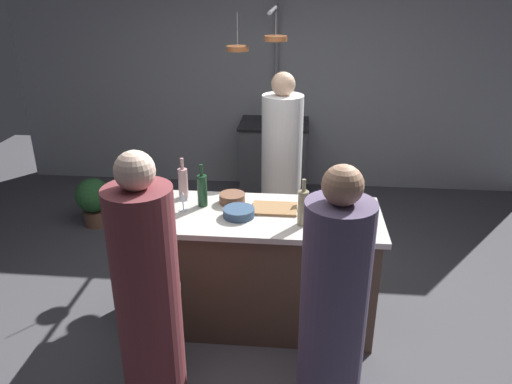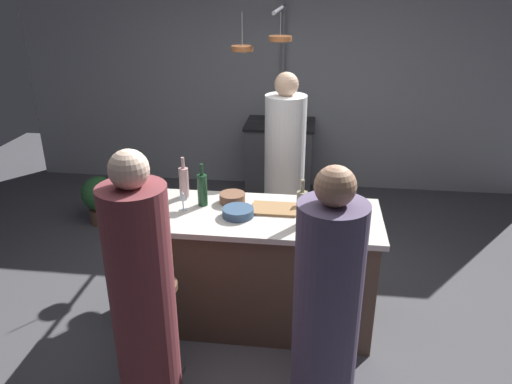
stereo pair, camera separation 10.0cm
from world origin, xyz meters
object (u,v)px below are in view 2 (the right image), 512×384
pepper_mill (361,219)px  stove_range (280,159)px  wine_glass_near_right_guest (303,193)px  wine_glass_near_left_guest (146,207)px  chef (284,175)px  mixing_bowl_steel (337,208)px  mixing_bowl_wooden (232,198)px  bar_stool_left (160,324)px  guest_right (326,325)px  wine_bottle_white (302,208)px  wine_glass_by_chef (182,196)px  guest_left (144,306)px  bar_stool_right (325,337)px  potted_plant (99,197)px  wine_bottle_green (202,189)px  mixing_bowl_blue (238,212)px  cutting_board (274,209)px  wine_bottle_rose (184,182)px

pepper_mill → stove_range: bearing=105.2°
wine_glass_near_right_guest → wine_glass_near_left_guest: bearing=-160.9°
chef → mixing_bowl_steel: 1.05m
stove_range → mixing_bowl_wooden: 2.34m
mixing_bowl_steel → bar_stool_left: bearing=-146.9°
guest_right → mixing_bowl_steel: size_ratio=9.13×
wine_bottle_white → wine_glass_by_chef: 0.86m
guest_left → pepper_mill: guest_left is taller
guest_right → bar_stool_left: (-1.04, 0.38, -0.39)m
wine_glass_near_left_guest → stove_range: bearing=75.2°
wine_glass_by_chef → mixing_bowl_wooden: 0.38m
bar_stool_right → stove_range: bearing=99.7°
potted_plant → chef: bearing=-10.7°
chef → mixing_bowl_wooden: bearing=-110.1°
stove_range → wine_bottle_green: wine_bottle_green is taller
wine_bottle_green → mixing_bowl_steel: wine_bottle_green is taller
guest_left → wine_glass_by_chef: bearing=91.5°
guest_right → wine_glass_near_right_guest: guest_right is taller
chef → wine_glass_by_chef: (-0.65, -1.06, 0.21)m
potted_plant → wine_glass_near_right_guest: wine_glass_near_right_guest is taller
bar_stool_right → wine_glass_by_chef: bearing=149.3°
bar_stool_right → guest_right: (-0.02, -0.38, 0.39)m
potted_plant → bar_stool_right: bearing=-40.9°
guest_left → wine_bottle_white: (0.82, 0.83, 0.25)m
pepper_mill → wine_glass_near_right_guest: 0.53m
stove_range → wine_glass_by_chef: wine_glass_by_chef is taller
pepper_mill → mixing_bowl_blue: (-0.82, 0.15, -0.07)m
pepper_mill → wine_glass_near_right_guest: bearing=136.8°
bar_stool_left → pepper_mill: 1.46m
cutting_board → wine_bottle_rose: (-0.70, 0.15, 0.11)m
cutting_board → wine_glass_near_right_guest: wine_glass_near_right_guest is taller
potted_plant → mixing_bowl_steel: size_ratio=2.88×
wine_bottle_rose → mixing_bowl_wooden: bearing=-9.3°
bar_stool_right → mixing_bowl_blue: 1.01m
bar_stool_left → wine_bottle_rose: bearing=91.8°
mixing_bowl_steel → guest_left: bearing=-134.7°
pepper_mill → potted_plant: bearing=147.5°
stove_range → bar_stool_right: (0.53, -3.07, -0.07)m
chef → wine_bottle_rose: 1.11m
mixing_bowl_steel → mixing_bowl_blue: 0.70m
guest_right → mixing_bowl_blue: guest_right is taller
chef → pepper_mill: size_ratio=8.15×
wine_glass_near_right_guest → mixing_bowl_steel: size_ratio=0.81×
guest_left → wine_glass_by_chef: 0.99m
guest_right → mixing_bowl_blue: 1.13m
bar_stool_right → wine_glass_near_left_guest: 1.44m
wine_glass_near_left_guest → wine_glass_near_right_guest: bearing=19.1°
wine_glass_by_chef → mixing_bowl_steel: (1.09, 0.11, -0.08)m
wine_bottle_rose → mixing_bowl_blue: wine_bottle_rose is taller
guest_left → cutting_board: bearing=59.3°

